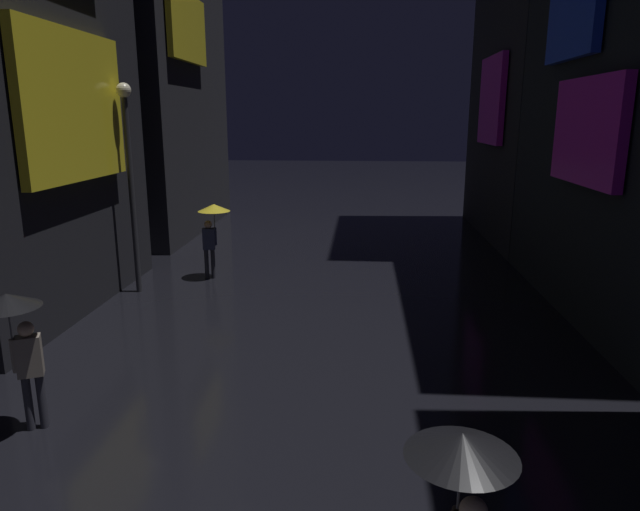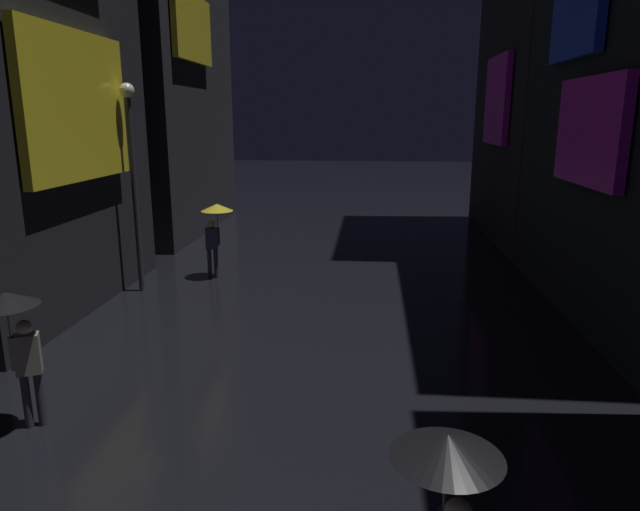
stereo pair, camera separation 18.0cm
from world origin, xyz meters
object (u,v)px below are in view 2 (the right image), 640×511
(pedestrian_foreground_right_yellow, at_px, (215,220))
(pedestrian_midstreet_left_black, at_px, (13,322))
(streetlamp_left_far, at_px, (133,164))
(pedestrian_foreground_left_black, at_px, (449,490))

(pedestrian_foreground_right_yellow, bearing_deg, pedestrian_midstreet_left_black, -94.55)
(pedestrian_midstreet_left_black, height_order, streetlamp_left_far, streetlamp_left_far)
(pedestrian_foreground_right_yellow, bearing_deg, streetlamp_left_far, -138.84)
(pedestrian_midstreet_left_black, xyz_separation_m, streetlamp_left_far, (-1.00, 6.81, 1.66))
(pedestrian_foreground_right_yellow, height_order, pedestrian_midstreet_left_black, same)
(pedestrian_foreground_left_black, distance_m, pedestrian_midstreet_left_black, 6.51)
(pedestrian_foreground_right_yellow, xyz_separation_m, pedestrian_midstreet_left_black, (-0.66, -8.25, 0.00))
(pedestrian_foreground_left_black, height_order, streetlamp_left_far, streetlamp_left_far)
(streetlamp_left_far, bearing_deg, pedestrian_midstreet_left_black, -81.65)
(pedestrian_foreground_right_yellow, height_order, pedestrian_foreground_left_black, same)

